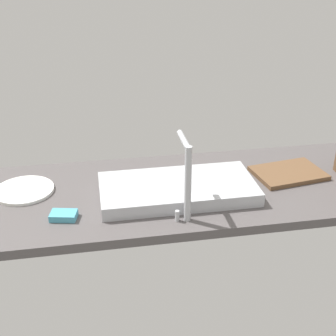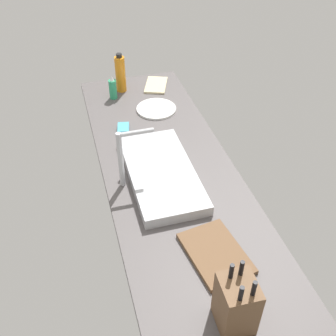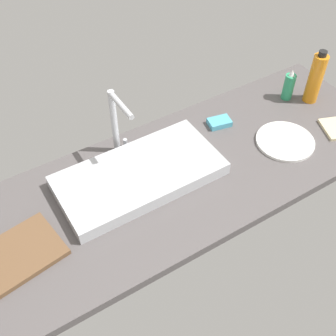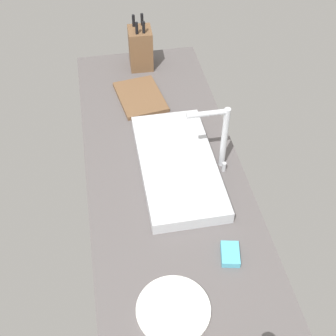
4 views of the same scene
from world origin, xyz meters
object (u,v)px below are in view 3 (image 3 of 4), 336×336
Objects in this scene: cutting_board at (15,256)px; water_bottle at (315,78)px; dinner_plate at (285,141)px; sink_basin at (140,175)px; faucet at (116,120)px; dish_sponge at (219,122)px; soap_bottle at (289,86)px.

cutting_board is 134.02cm from water_bottle.
water_bottle is 32.98cm from dinner_plate.
water_bottle is (85.21, 2.26, 8.65)cm from sink_basin.
faucet is 86.21cm from water_bottle.
faucet reaches higher than dish_sponge.
soap_bottle is 0.63× the size of dinner_plate.
faucet is at bearing 153.71° from dinner_plate.
sink_basin is 21.24cm from faucet.
dinner_plate is at bearing -151.73° from water_bottle.
soap_bottle is at bearing 140.20° from water_bottle.
sink_basin is at bearing -178.48° from water_bottle.
soap_bottle reaches higher than sink_basin.
soap_bottle reaches higher than dish_sponge.
soap_bottle is at bearing 7.58° from cutting_board.
cutting_board is 1.16× the size of water_bottle.
dinner_plate is 2.51× the size of dish_sponge.
soap_bottle is 0.60× the size of water_bottle.
dish_sponge is at bearing 170.47° from water_bottle.
dish_sponge is (90.19, 17.60, 0.30)cm from cutting_board.
sink_basin is at bearing 167.73° from dinner_plate.
sink_basin is 2.45× the size of water_bottle.
dish_sponge is (-43.03, 7.23, -9.96)cm from water_bottle.
sink_basin is 85.67cm from water_bottle.
faucet is at bearing 170.92° from water_bottle.
soap_bottle is at bearing 6.32° from sink_basin.
cutting_board is 1.22× the size of dinner_plate.
sink_basin is 2.10× the size of faucet.
dish_sponge is at bearing 125.15° from dinner_plate.
water_bottle reaches higher than soap_bottle.
soap_bottle is 29.59cm from dinner_plate.
water_bottle is 44.75cm from dish_sponge.
dish_sponge reaches higher than dinner_plate.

